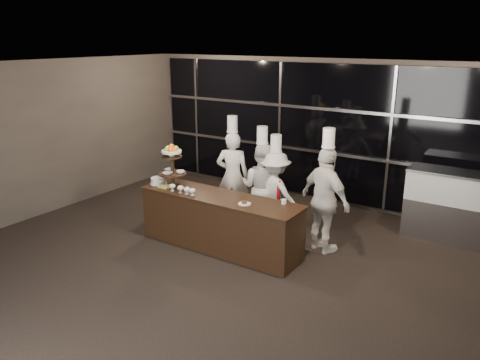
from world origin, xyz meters
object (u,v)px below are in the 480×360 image
Objects in this scene: chef_b at (262,186)px; display_stand at (172,162)px; buffet_counter at (220,222)px; display_case at (447,202)px; chef_a at (233,175)px; layer_cake at (158,181)px; chef_d at (325,200)px; chef_c at (275,192)px.

display_stand is at bearing -136.84° from chef_b.
display_stand is at bearing -179.99° from buffet_counter.
chef_b is at bearing -154.56° from display_case.
buffet_counter is 1.43m from chef_a.
display_stand is 1.66m from chef_b.
buffet_counter is at bearing 2.21° from layer_cake.
buffet_counter is at bearing -150.26° from chef_d.
chef_d is (2.78, 0.90, -0.08)m from layer_cake.
buffet_counter is 1.76m from chef_d.
chef_a is at bearing 168.35° from chef_b.
chef_b is at bearing 43.16° from display_stand.
display_stand is (-1.00, -0.00, 0.87)m from buffet_counter.
display_stand is 0.37× the size of chef_a.
chef_c reaches higher than display_case.
layer_cake is at bearing -119.03° from chef_a.
chef_d is (1.33, -0.23, 0.07)m from chef_b.
display_stand is 0.47m from layer_cake.
chef_d is (2.48, 0.85, -0.44)m from display_stand.
display_case is at bearing 25.44° from chef_b.
display_stand is 0.41× the size of chef_c.
display_stand is at bearing -161.15° from chef_d.
chef_c is at bearing 166.94° from chef_d.
display_case is 0.70× the size of chef_b.
chef_c is at bearing 33.72° from layer_cake.
chef_c is at bearing 68.99° from buffet_counter.
chef_c is at bearing -152.57° from display_case.
chef_c reaches higher than layer_cake.
display_case reaches higher than buffet_counter.
chef_b is at bearing -11.65° from chef_a.
display_case is at bearing 31.28° from display_stand.
chef_a reaches higher than buffet_counter.
layer_cake is at bearing -162.09° from chef_d.
layer_cake is at bearing -146.28° from chef_c.
chef_b is at bearing 170.09° from chef_d.
chef_d is (1.06, -0.25, 0.13)m from chef_c.
buffet_counter is at bearing -111.01° from chef_c.
layer_cake is at bearing -149.98° from display_case.
chef_d reaches higher than chef_c.
chef_a reaches higher than display_case.
chef_a is 1.05× the size of chef_b.
chef_b is at bearing -177.01° from chef_c.
chef_a is (0.42, 1.23, -0.46)m from display_stand.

